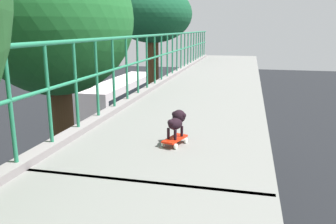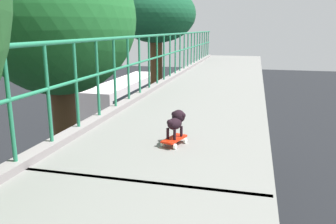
{
  "view_description": "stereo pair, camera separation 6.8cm",
  "coord_description": "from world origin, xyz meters",
  "px_view_note": "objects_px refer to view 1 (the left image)",
  "views": [
    {
      "loc": [
        2.05,
        -2.9,
        7.07
      ],
      "look_at": [
        0.98,
        1.64,
        5.93
      ],
      "focal_mm": 36.81,
      "sensor_mm": 36.0,
      "label": 1
    },
    {
      "loc": [
        2.12,
        -2.88,
        7.07
      ],
      "look_at": [
        0.98,
        1.64,
        5.93
      ],
      "focal_mm": 36.81,
      "sensor_mm": 36.0,
      "label": 2
    }
  ],
  "objects_px": {
    "small_dog": "(177,121)",
    "car_green_fifth": "(90,183)",
    "toy_skateboard": "(175,140)",
    "city_bus": "(122,96)"
  },
  "relations": [
    {
      "from": "small_dog",
      "to": "car_green_fifth",
      "type": "bearing_deg",
      "value": 123.55
    },
    {
      "from": "car_green_fifth",
      "to": "small_dog",
      "type": "distance_m",
      "value": 11.29
    },
    {
      "from": "toy_skateboard",
      "to": "small_dog",
      "type": "xyz_separation_m",
      "value": [
        0.01,
        0.06,
        0.23
      ]
    },
    {
      "from": "car_green_fifth",
      "to": "city_bus",
      "type": "distance_m",
      "value": 13.65
    },
    {
      "from": "car_green_fifth",
      "to": "city_bus",
      "type": "bearing_deg",
      "value": 104.96
    },
    {
      "from": "car_green_fifth",
      "to": "small_dog",
      "type": "xyz_separation_m",
      "value": [
        5.51,
        -8.3,
        5.32
      ]
    },
    {
      "from": "city_bus",
      "to": "small_dog",
      "type": "bearing_deg",
      "value": -67.19
    },
    {
      "from": "city_bus",
      "to": "toy_skateboard",
      "type": "distance_m",
      "value": 23.65
    },
    {
      "from": "city_bus",
      "to": "toy_skateboard",
      "type": "xyz_separation_m",
      "value": [
        9.01,
        -21.51,
        3.97
      ]
    },
    {
      "from": "car_green_fifth",
      "to": "toy_skateboard",
      "type": "relative_size",
      "value": 10.6
    }
  ]
}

